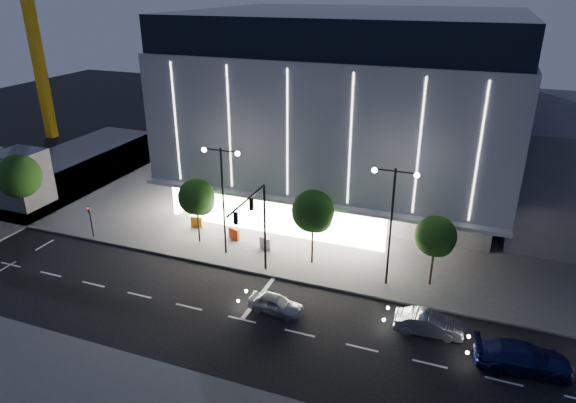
# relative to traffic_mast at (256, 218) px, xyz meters

# --- Properties ---
(ground) EXTENTS (160.00, 160.00, 0.00)m
(ground) POSITION_rel_traffic_mast_xyz_m (-1.00, -3.34, -5.03)
(ground) COLOR black
(ground) RESTS_ON ground
(sidewalk_museum) EXTENTS (70.00, 40.00, 0.15)m
(sidewalk_museum) POSITION_rel_traffic_mast_xyz_m (4.00, 20.66, -4.95)
(sidewalk_museum) COLOR #474747
(sidewalk_museum) RESTS_ON ground
(sidewalk_west) EXTENTS (16.00, 50.00, 0.15)m
(sidewalk_west) POSITION_rel_traffic_mast_xyz_m (-31.00, 6.66, -4.95)
(sidewalk_west) COLOR #474747
(sidewalk_west) RESTS_ON ground
(museum) EXTENTS (30.00, 25.80, 18.00)m
(museum) POSITION_rel_traffic_mast_xyz_m (1.98, 18.97, 4.25)
(museum) COLOR #4C4C51
(museum) RESTS_ON ground
(traffic_mast) EXTENTS (0.33, 5.89, 7.07)m
(traffic_mast) POSITION_rel_traffic_mast_xyz_m (0.00, 0.00, 0.00)
(traffic_mast) COLOR black
(traffic_mast) RESTS_ON ground
(street_lamp_west) EXTENTS (3.16, 0.36, 9.00)m
(street_lamp_west) POSITION_rel_traffic_mast_xyz_m (-4.00, 2.66, 0.93)
(street_lamp_west) COLOR black
(street_lamp_west) RESTS_ON ground
(street_lamp_east) EXTENTS (3.16, 0.36, 9.00)m
(street_lamp_east) POSITION_rel_traffic_mast_xyz_m (9.00, 2.66, 0.93)
(street_lamp_east) COLOR black
(street_lamp_east) RESTS_ON ground
(ped_signal_far) EXTENTS (0.22, 0.24, 3.00)m
(ped_signal_far) POSITION_rel_traffic_mast_xyz_m (-16.00, 1.16, -3.14)
(ped_signal_far) COLOR black
(ped_signal_far) RESTS_ON ground
(tree_left) EXTENTS (3.02, 3.02, 5.72)m
(tree_left) POSITION_rel_traffic_mast_xyz_m (-6.97, 3.68, -0.99)
(tree_left) COLOR black
(tree_left) RESTS_ON ground
(tree_mid) EXTENTS (3.25, 3.25, 6.15)m
(tree_mid) POSITION_rel_traffic_mast_xyz_m (3.03, 3.68, -0.69)
(tree_mid) COLOR black
(tree_mid) RESTS_ON ground
(tree_right) EXTENTS (2.91, 2.91, 5.51)m
(tree_right) POSITION_rel_traffic_mast_xyz_m (12.03, 3.68, -1.14)
(tree_right) COLOR black
(tree_right) RESTS_ON ground
(car_lead) EXTENTS (3.85, 1.78, 1.28)m
(car_lead) POSITION_rel_traffic_mast_xyz_m (2.75, -3.28, -4.39)
(car_lead) COLOR #9B9EA2
(car_lead) RESTS_ON ground
(car_second) EXTENTS (4.31, 1.79, 1.39)m
(car_second) POSITION_rel_traffic_mast_xyz_m (12.50, -1.94, -4.33)
(car_second) COLOR #999CA1
(car_second) RESTS_ON ground
(car_third) EXTENTS (5.61, 2.85, 1.56)m
(car_third) POSITION_rel_traffic_mast_xyz_m (17.92, -3.38, -4.25)
(car_third) COLOR #151A4F
(car_third) RESTS_ON ground
(barrier_a) EXTENTS (1.11, 0.29, 1.00)m
(barrier_a) POSITION_rel_traffic_mast_xyz_m (-8.58, 5.94, -4.38)
(barrier_a) COLOR #D7600B
(barrier_a) RESTS_ON sidewalk_museum
(barrier_c) EXTENTS (1.12, 0.61, 1.00)m
(barrier_c) POSITION_rel_traffic_mast_xyz_m (-4.42, 5.03, -4.38)
(barrier_c) COLOR red
(barrier_c) RESTS_ON sidewalk_museum
(barrier_d) EXTENTS (1.13, 0.56, 1.00)m
(barrier_d) POSITION_rel_traffic_mast_xyz_m (-1.24, 4.40, -4.38)
(barrier_d) COLOR #BDBDBD
(barrier_d) RESTS_ON sidewalk_museum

